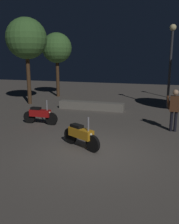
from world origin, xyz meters
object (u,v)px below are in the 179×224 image
person_rider_beside (175,107)px  motorcycle_orange_foreground (81,135)px  motorcycle_red_parked_left (40,115)px  streetlamp_near (171,56)px

person_rider_beside → motorcycle_orange_foreground: bearing=136.8°
motorcycle_red_parked_left → person_rider_beside: size_ratio=0.97×
motorcycle_orange_foreground → streetlamp_near: bearing=97.4°
motorcycle_orange_foreground → person_rider_beside: bearing=71.3°
person_rider_beside → streetlamp_near: size_ratio=0.37×
person_rider_beside → streetlamp_near: 4.96m
motorcycle_orange_foreground → streetlamp_near: streetlamp_near is taller
motorcycle_orange_foreground → streetlamp_near: (2.86, 7.32, 2.56)m
motorcycle_orange_foreground → motorcycle_red_parked_left: same height
motorcycle_red_parked_left → person_rider_beside: 5.74m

